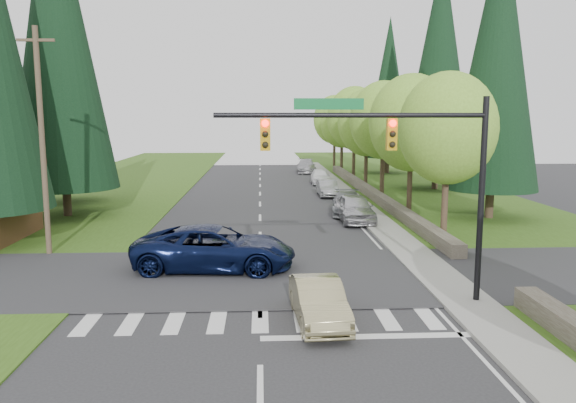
{
  "coord_description": "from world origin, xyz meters",
  "views": [
    {
      "loc": [
        0.04,
        -13.16,
        6.13
      ],
      "look_at": [
        1.14,
        9.0,
        2.8
      ],
      "focal_mm": 35.0,
      "sensor_mm": 36.0,
      "label": 1
    }
  ],
  "objects": [
    {
      "name": "ground",
      "position": [
        0.0,
        0.0,
        0.0
      ],
      "size": [
        120.0,
        120.0,
        0.0
      ],
      "primitive_type": "plane",
      "color": "#28282B",
      "rests_on": "ground"
    },
    {
      "name": "grass_east",
      "position": [
        13.0,
        20.0,
        0.03
      ],
      "size": [
        14.0,
        110.0,
        0.06
      ],
      "primitive_type": "cube",
      "color": "#324F15",
      "rests_on": "ground"
    },
    {
      "name": "grass_west",
      "position": [
        -13.0,
        20.0,
        0.03
      ],
      "size": [
        14.0,
        110.0,
        0.06
      ],
      "primitive_type": "cube",
      "color": "#324F15",
      "rests_on": "ground"
    },
    {
      "name": "cross_street",
      "position": [
        0.0,
        8.0,
        0.0
      ],
      "size": [
        120.0,
        8.0,
        0.1
      ],
      "primitive_type": "cube",
      "color": "#28282B",
      "rests_on": "ground"
    },
    {
      "name": "sidewalk_east",
      "position": [
        6.9,
        22.0,
        0.07
      ],
      "size": [
        1.8,
        80.0,
        0.13
      ],
      "primitive_type": "cube",
      "color": "gray",
      "rests_on": "ground"
    },
    {
      "name": "curb_east",
      "position": [
        6.05,
        22.0,
        0.07
      ],
      "size": [
        0.2,
        80.0,
        0.13
      ],
      "primitive_type": "cube",
      "color": "gray",
      "rests_on": "ground"
    },
    {
      "name": "stone_wall_north",
      "position": [
        8.6,
        30.0,
        0.35
      ],
      "size": [
        0.7,
        40.0,
        0.7
      ],
      "primitive_type": "cube",
      "color": "#4C4438",
      "rests_on": "ground"
    },
    {
      "name": "traffic_signal",
      "position": [
        4.37,
        4.5,
        4.98
      ],
      "size": [
        8.7,
        0.37,
        6.8
      ],
      "color": "black",
      "rests_on": "ground"
    },
    {
      "name": "utility_pole",
      "position": [
        -9.5,
        12.0,
        5.14
      ],
      "size": [
        1.6,
        0.24,
        10.0
      ],
      "color": "#473828",
      "rests_on": "ground"
    },
    {
      "name": "decid_tree_0",
      "position": [
        9.2,
        14.0,
        5.6
      ],
      "size": [
        4.8,
        4.8,
        8.37
      ],
      "color": "#38281C",
      "rests_on": "ground"
    },
    {
      "name": "decid_tree_1",
      "position": [
        9.3,
        21.0,
        5.8
      ],
      "size": [
        5.2,
        5.2,
        8.8
      ],
      "color": "#38281C",
      "rests_on": "ground"
    },
    {
      "name": "decid_tree_2",
      "position": [
        9.1,
        28.0,
        5.93
      ],
      "size": [
        5.0,
        5.0,
        8.82
      ],
      "color": "#38281C",
      "rests_on": "ground"
    },
    {
      "name": "decid_tree_3",
      "position": [
        9.2,
        35.0,
        5.66
      ],
      "size": [
        5.0,
        5.0,
        8.55
      ],
      "color": "#38281C",
      "rests_on": "ground"
    },
    {
      "name": "decid_tree_4",
      "position": [
        9.3,
        42.0,
        6.06
      ],
      "size": [
        5.4,
        5.4,
        9.18
      ],
      "color": "#38281C",
      "rests_on": "ground"
    },
    {
      "name": "decid_tree_5",
      "position": [
        9.1,
        49.0,
        5.53
      ],
      "size": [
        4.8,
        4.8,
        8.3
      ],
      "color": "#38281C",
      "rests_on": "ground"
    },
    {
      "name": "decid_tree_6",
      "position": [
        9.2,
        56.0,
        5.86
      ],
      "size": [
        5.2,
        5.2,
        8.86
      ],
      "color": "#38281C",
      "rests_on": "ground"
    },
    {
      "name": "conifer_w_c",
      "position": [
        -12.0,
        22.0,
        11.29
      ],
      "size": [
        6.46,
        6.46,
        20.8
      ],
      "color": "#38281C",
      "rests_on": "ground"
    },
    {
      "name": "conifer_w_e",
      "position": [
        -14.0,
        28.0,
        10.29
      ],
      "size": [
        5.78,
        5.78,
        18.8
      ],
      "color": "#38281C",
      "rests_on": "ground"
    },
    {
      "name": "conifer_e_a",
      "position": [
        14.0,
        20.0,
        9.79
      ],
      "size": [
        5.44,
        5.44,
        17.8
      ],
      "color": "#38281C",
      "rests_on": "ground"
    },
    {
      "name": "conifer_e_b",
      "position": [
        15.0,
        34.0,
        10.79
      ],
      "size": [
        6.12,
        6.12,
        19.8
      ],
      "color": "#38281C",
      "rests_on": "ground"
    },
    {
      "name": "conifer_e_c",
      "position": [
        14.0,
        48.0,
        9.29
      ],
      "size": [
        5.1,
        5.1,
        16.8
      ],
      "color": "#38281C",
      "rests_on": "ground"
    },
    {
      "name": "sedan_champagne",
      "position": [
        1.77,
        3.0,
        0.65
      ],
      "size": [
        1.64,
        4.05,
        1.31
      ],
      "primitive_type": "imported",
      "rotation": [
        0.0,
        0.0,
        0.07
      ],
      "color": "tan",
      "rests_on": "ground"
    },
    {
      "name": "suv_navy",
      "position": [
        -1.83,
        9.08,
        0.9
      ],
      "size": [
        6.69,
        3.45,
        1.81
      ],
      "primitive_type": "imported",
      "rotation": [
        0.0,
        0.0,
        1.5
      ],
      "color": "#0A1336",
      "rests_on": "ground"
    },
    {
      "name": "parked_car_a",
      "position": [
        5.6,
        19.33,
        0.82
      ],
      "size": [
        2.07,
        4.86,
        1.64
      ],
      "primitive_type": "imported",
      "rotation": [
        0.0,
        0.0,
        0.03
      ],
      "color": "#B9B8BD",
      "rests_on": "ground"
    },
    {
      "name": "parked_car_b",
      "position": [
        5.6,
        22.0,
        0.69
      ],
      "size": [
        2.56,
        4.96,
        1.38
      ],
      "primitive_type": "imported",
      "rotation": [
        0.0,
        0.0,
        -0.14
      ],
      "color": "gray",
      "rests_on": "ground"
    },
    {
      "name": "parked_car_c",
      "position": [
        5.29,
        30.29,
        0.66
      ],
      "size": [
        1.43,
        4.03,
        1.32
      ],
      "primitive_type": "imported",
      "rotation": [
        0.0,
        0.0,
        0.01
      ],
      "color": "#9D9EA2",
      "rests_on": "ground"
    },
    {
      "name": "parked_car_d",
      "position": [
        5.6,
        38.4,
        0.72
      ],
      "size": [
        1.88,
        4.3,
        1.44
      ],
      "primitive_type": "imported",
      "rotation": [
        0.0,
        0.0,
        -0.04
      ],
      "color": "white",
      "rests_on": "ground"
    },
    {
      "name": "parked_car_e",
      "position": [
        5.19,
        49.28,
        0.73
      ],
      "size": [
        2.26,
        5.09,
        1.45
      ],
      "primitive_type": "imported",
      "rotation": [
        0.0,
        0.0,
        -0.04
      ],
      "color": "#A8A7AC",
      "rests_on": "ground"
    }
  ]
}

